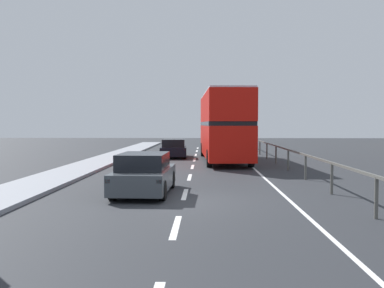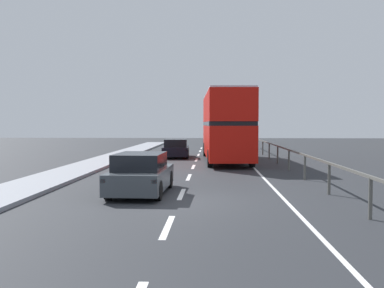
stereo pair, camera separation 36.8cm
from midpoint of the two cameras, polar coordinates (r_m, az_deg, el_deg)
The scene contains 6 objects.
ground_plane at distance 13.65m, azimuth -0.98°, elevation -7.73°, with size 75.80×120.00×0.10m, color #27292E.
lane_paint_markings at distance 22.27m, azimuth 5.61°, elevation -3.55°, with size 3.50×46.00×0.01m.
bridge_side_railing at distance 22.84m, azimuth 13.21°, elevation -1.17°, with size 0.10×42.00×1.12m.
double_decker_bus_red at distance 27.96m, azimuth 4.83°, elevation 2.57°, with size 3.07×11.38×4.42m.
hatchback_car_near at distance 14.98m, azimuth -6.08°, elevation -4.00°, with size 1.90×4.15×1.42m.
sedan_car_ahead at distance 30.87m, azimuth -1.80°, elevation -0.61°, with size 1.96×4.14×1.33m.
Camera 2 is at (1.03, -13.39, 2.42)m, focal length 40.16 mm.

